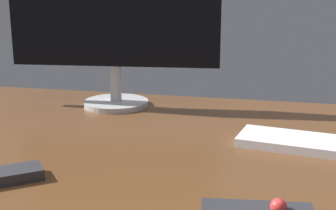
{
  "coord_description": "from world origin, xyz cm",
  "views": [
    {
      "loc": [
        22.94,
        -96.1,
        35.6
      ],
      "look_at": [
        -1.02,
        7.98,
        8.0
      ],
      "focal_mm": 51.45,
      "sensor_mm": 36.0,
      "label": 1
    }
  ],
  "objects": [
    {
      "name": "desk",
      "position": [
        0.0,
        0.0,
        1.0
      ],
      "size": [
        140.0,
        84.0,
        2.0
      ],
      "primitive_type": "cube",
      "color": "brown",
      "rests_on": "ground"
    },
    {
      "name": "monitor",
      "position": [
        -20.09,
        26.68,
        28.56
      ],
      "size": [
        56.65,
        17.89,
        47.93
      ],
      "rotation": [
        0.0,
        0.0,
        0.11
      ],
      "color": "#BABABA",
      "rests_on": "desk"
    },
    {
      "name": "keyboard",
      "position": [
        32.89,
        2.13,
        2.93
      ],
      "size": [
        35.58,
        16.78,
        1.86
      ],
      "primitive_type": "cube",
      "rotation": [
        0.0,
        0.0,
        -0.17
      ],
      "color": "white",
      "rests_on": "desk"
    }
  ]
}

